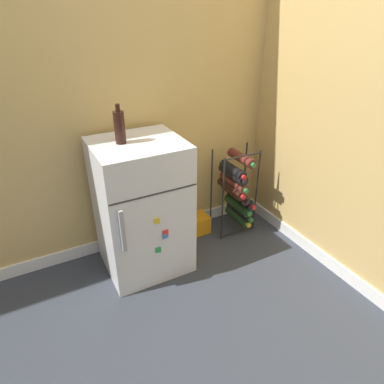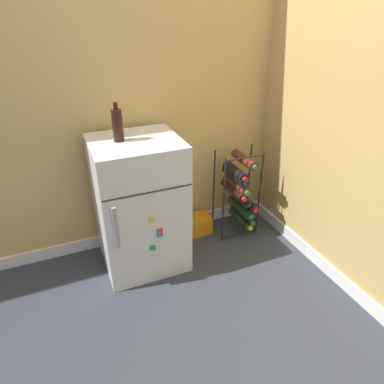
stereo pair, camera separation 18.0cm
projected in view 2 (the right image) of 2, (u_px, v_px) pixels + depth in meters
name	position (u px, v px, depth m)	size (l,w,h in m)	color
ground_plane	(194.00, 283.00, 2.21)	(14.00, 14.00, 0.00)	#333842
wall_back	(153.00, 67.00, 2.15)	(6.72, 0.07, 2.50)	tan
mini_fridge	(140.00, 205.00, 2.21)	(0.53, 0.51, 0.89)	silver
wine_rack	(239.00, 193.00, 2.58)	(0.32, 0.32, 0.68)	black
soda_box	(192.00, 225.00, 2.67)	(0.29, 0.16, 0.14)	orange
fridge_top_bottle	(117.00, 125.00, 1.94)	(0.06, 0.06, 0.22)	black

